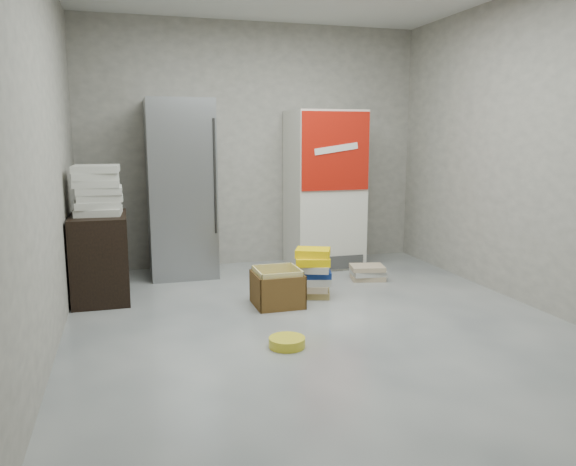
{
  "coord_description": "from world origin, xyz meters",
  "views": [
    {
      "loc": [
        -1.47,
        -4.02,
        1.53
      ],
      "look_at": [
        -0.1,
        0.7,
        0.67
      ],
      "focal_mm": 35.0,
      "sensor_mm": 36.0,
      "label": 1
    }
  ],
  "objects_px": {
    "coke_cooler": "(324,189)",
    "wood_shelf": "(101,257)",
    "phonebook_stack_main": "(313,273)",
    "cardboard_box": "(277,290)",
    "steel_fridge": "(181,189)"
  },
  "relations": [
    {
      "from": "coke_cooler",
      "to": "phonebook_stack_main",
      "type": "height_order",
      "value": "coke_cooler"
    },
    {
      "from": "phonebook_stack_main",
      "to": "cardboard_box",
      "type": "relative_size",
      "value": 1.1
    },
    {
      "from": "steel_fridge",
      "to": "cardboard_box",
      "type": "height_order",
      "value": "steel_fridge"
    },
    {
      "from": "coke_cooler",
      "to": "phonebook_stack_main",
      "type": "xyz_separation_m",
      "value": [
        -0.56,
        -1.25,
        -0.67
      ]
    },
    {
      "from": "coke_cooler",
      "to": "phonebook_stack_main",
      "type": "distance_m",
      "value": 1.52
    },
    {
      "from": "steel_fridge",
      "to": "phonebook_stack_main",
      "type": "height_order",
      "value": "steel_fridge"
    },
    {
      "from": "phonebook_stack_main",
      "to": "wood_shelf",
      "type": "bearing_deg",
      "value": -178.82
    },
    {
      "from": "coke_cooler",
      "to": "wood_shelf",
      "type": "height_order",
      "value": "coke_cooler"
    },
    {
      "from": "cardboard_box",
      "to": "steel_fridge",
      "type": "bearing_deg",
      "value": 116.01
    },
    {
      "from": "steel_fridge",
      "to": "cardboard_box",
      "type": "distance_m",
      "value": 1.77
    },
    {
      "from": "phonebook_stack_main",
      "to": "cardboard_box",
      "type": "height_order",
      "value": "phonebook_stack_main"
    },
    {
      "from": "coke_cooler",
      "to": "cardboard_box",
      "type": "relative_size",
      "value": 4.22
    },
    {
      "from": "steel_fridge",
      "to": "wood_shelf",
      "type": "height_order",
      "value": "steel_fridge"
    },
    {
      "from": "steel_fridge",
      "to": "cardboard_box",
      "type": "relative_size",
      "value": 4.46
    },
    {
      "from": "cardboard_box",
      "to": "coke_cooler",
      "type": "bearing_deg",
      "value": 55.34
    }
  ]
}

